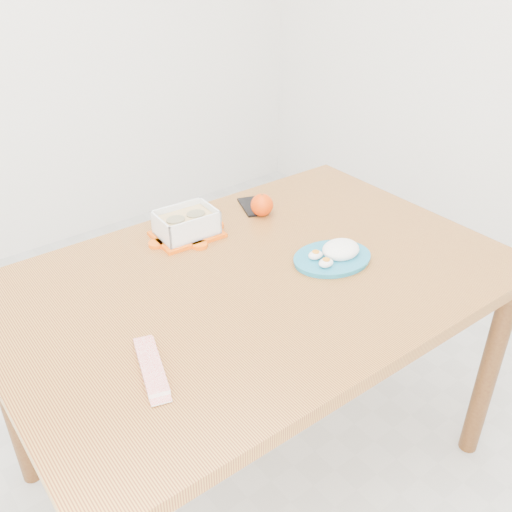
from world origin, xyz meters
TOP-DOWN VIEW (x-y plane):
  - ground at (0.00, 0.00)m, footprint 3.50×3.50m
  - dining_table at (0.11, -0.10)m, footprint 1.37×0.93m
  - food_container at (0.08, 0.19)m, footprint 0.20×0.16m
  - orange_fruit at (0.34, 0.16)m, footprint 0.07×0.07m
  - rice_plate at (0.33, -0.17)m, footprint 0.26×0.26m
  - candy_bar at (-0.29, -0.25)m, footprint 0.10×0.18m
  - smartphone at (0.35, 0.23)m, footprint 0.11×0.15m

SIDE VIEW (x-z plane):
  - ground at x=0.00m, z-range 0.00..0.00m
  - dining_table at x=0.11m, z-range 0.29..1.04m
  - smartphone at x=0.35m, z-range 0.75..0.76m
  - candy_bar at x=-0.29m, z-range 0.75..0.77m
  - rice_plate at x=0.33m, z-range 0.74..0.80m
  - orange_fruit at x=0.34m, z-range 0.75..0.82m
  - food_container at x=0.08m, z-range 0.75..0.83m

